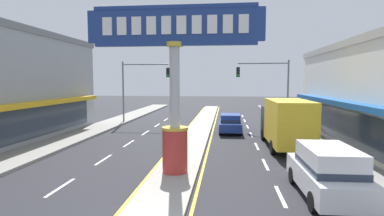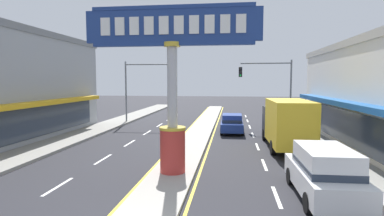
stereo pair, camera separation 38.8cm
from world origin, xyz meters
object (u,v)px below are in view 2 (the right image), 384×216
(traffic_light_right_side, at_px, (271,81))
(box_truck_near_left_lane, at_px, (286,122))
(traffic_light_left_side, at_px, (143,81))
(suv_far_right_lane, at_px, (324,172))
(district_sign, at_px, (172,80))
(sedan_near_right_lane, at_px, (232,123))

(traffic_light_right_side, height_order, box_truck_near_left_lane, traffic_light_right_side)
(traffic_light_left_side, relative_size, suv_far_right_lane, 1.34)
(suv_far_right_lane, bearing_deg, traffic_light_left_side, 123.20)
(district_sign, xyz_separation_m, box_truck_near_left_lane, (5.98, 6.12, -2.59))
(traffic_light_right_side, bearing_deg, sedan_near_right_lane, -132.40)
(traffic_light_left_side, relative_size, traffic_light_right_side, 1.00)
(traffic_light_right_side, relative_size, box_truck_near_left_lane, 0.89)
(suv_far_right_lane, distance_m, box_truck_near_left_lane, 8.24)
(district_sign, xyz_separation_m, sedan_near_right_lane, (2.65, 12.00, -3.49))
(sedan_near_right_lane, relative_size, suv_far_right_lane, 0.93)
(traffic_light_left_side, xyz_separation_m, sedan_near_right_lane, (8.89, -4.54, -3.46))
(traffic_light_right_side, bearing_deg, traffic_light_left_side, 177.16)
(traffic_light_left_side, bearing_deg, traffic_light_right_side, -2.84)
(traffic_light_left_side, bearing_deg, suv_far_right_lane, -56.80)
(suv_far_right_lane, bearing_deg, sedan_near_right_lane, 103.19)
(district_sign, bearing_deg, box_truck_near_left_lane, 45.65)
(district_sign, height_order, traffic_light_right_side, district_sign)
(district_sign, distance_m, traffic_light_right_side, 17.11)
(district_sign, height_order, box_truck_near_left_lane, district_sign)
(suv_far_right_lane, bearing_deg, box_truck_near_left_lane, 89.79)
(traffic_light_right_side, height_order, suv_far_right_lane, traffic_light_right_side)
(sedan_near_right_lane, xyz_separation_m, box_truck_near_left_lane, (3.33, -5.88, 0.91))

